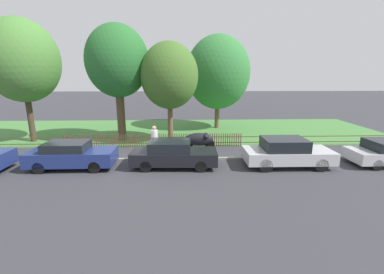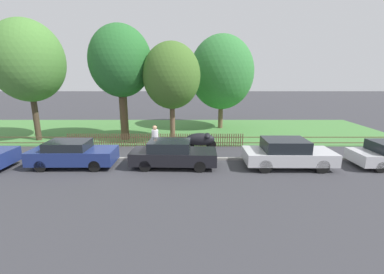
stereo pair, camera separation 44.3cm
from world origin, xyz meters
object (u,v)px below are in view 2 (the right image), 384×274
(tree_behind_motorcycle, at_px, (120,62))
(pedestrian_near_fence, at_px, (154,139))
(parked_car_black_saloon, at_px, (72,154))
(parked_car_red_compact, at_px, (286,153))
(tree_mid_park, at_px, (171,76))
(parked_car_navy_estate, at_px, (172,154))
(tree_nearest_kerb, at_px, (27,61))
(tree_far_left, at_px, (221,73))
(covered_motorcycle, at_px, (200,139))

(tree_behind_motorcycle, relative_size, pedestrian_near_fence, 4.32)
(parked_car_black_saloon, xyz_separation_m, parked_car_red_compact, (11.03, -0.08, 0.05))
(pedestrian_near_fence, bearing_deg, tree_mid_park, -48.30)
(parked_car_black_saloon, distance_m, pedestrian_near_fence, 4.37)
(parked_car_black_saloon, xyz_separation_m, parked_car_navy_estate, (5.17, -0.01, -0.00))
(tree_nearest_kerb, distance_m, tree_far_left, 14.43)
(parked_car_navy_estate, height_order, tree_far_left, tree_far_left)
(parked_car_navy_estate, relative_size, pedestrian_near_fence, 2.38)
(tree_nearest_kerb, height_order, tree_behind_motorcycle, tree_nearest_kerb)
(parked_car_red_compact, relative_size, tree_mid_park, 0.66)
(parked_car_black_saloon, height_order, covered_motorcycle, parked_car_black_saloon)
(tree_behind_motorcycle, height_order, tree_mid_park, tree_behind_motorcycle)
(covered_motorcycle, distance_m, tree_far_left, 8.16)
(parked_car_navy_estate, height_order, tree_nearest_kerb, tree_nearest_kerb)
(parked_car_red_compact, distance_m, tree_nearest_kerb, 17.71)
(pedestrian_near_fence, bearing_deg, parked_car_black_saloon, 75.18)
(covered_motorcycle, relative_size, tree_nearest_kerb, 0.24)
(parked_car_red_compact, bearing_deg, covered_motorcycle, 143.19)
(parked_car_navy_estate, relative_size, covered_motorcycle, 2.19)
(covered_motorcycle, bearing_deg, pedestrian_near_fence, -148.86)
(tree_far_left, xyz_separation_m, pedestrian_near_fence, (-4.64, -8.31, -3.77))
(tree_nearest_kerb, xyz_separation_m, tree_behind_motorcycle, (6.28, 0.20, -0.04))
(parked_car_navy_estate, xyz_separation_m, tree_behind_motorcycle, (-3.94, 5.80, 4.80))
(tree_behind_motorcycle, relative_size, tree_mid_park, 1.17)
(parked_car_navy_estate, relative_size, tree_far_left, 0.55)
(tree_mid_park, relative_size, pedestrian_near_fence, 3.68)
(tree_nearest_kerb, bearing_deg, tree_mid_park, -2.04)
(tree_mid_park, distance_m, pedestrian_near_fence, 5.09)
(parked_car_black_saloon, distance_m, tree_mid_park, 8.08)
(covered_motorcycle, height_order, tree_nearest_kerb, tree_nearest_kerb)
(tree_mid_park, height_order, tree_far_left, tree_far_left)
(tree_mid_park, bearing_deg, tree_behind_motorcycle, 171.16)
(parked_car_red_compact, relative_size, tree_behind_motorcycle, 0.56)
(tree_behind_motorcycle, bearing_deg, tree_mid_park, -8.84)
(parked_car_navy_estate, xyz_separation_m, covered_motorcycle, (1.56, 3.21, -0.04))
(parked_car_red_compact, bearing_deg, tree_far_left, 103.62)
(parked_car_navy_estate, distance_m, tree_far_left, 11.33)
(covered_motorcycle, bearing_deg, parked_car_navy_estate, -115.05)
(covered_motorcycle, bearing_deg, tree_far_left, 74.73)
(tree_far_left, bearing_deg, tree_behind_motorcycle, -150.95)
(parked_car_red_compact, xyz_separation_m, tree_nearest_kerb, (-16.08, 5.66, 4.78))
(parked_car_navy_estate, distance_m, parked_car_red_compact, 5.87)
(parked_car_red_compact, bearing_deg, tree_behind_motorcycle, 149.55)
(covered_motorcycle, bearing_deg, tree_behind_motorcycle, 155.67)
(parked_car_black_saloon, bearing_deg, tree_nearest_kerb, 131.61)
(covered_motorcycle, relative_size, tree_behind_motorcycle, 0.25)
(tree_mid_park, distance_m, tree_far_left, 6.12)
(tree_nearest_kerb, bearing_deg, covered_motorcycle, -11.48)
(tree_nearest_kerb, relative_size, pedestrian_near_fence, 4.48)
(parked_car_red_compact, height_order, pedestrian_near_fence, pedestrian_near_fence)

